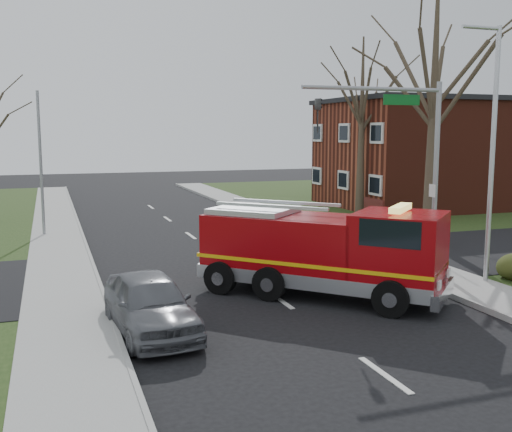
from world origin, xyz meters
name	(u,v)px	position (x,y,z in m)	size (l,w,h in m)	color
ground	(280,300)	(0.00, 0.00, 0.00)	(120.00, 120.00, 0.00)	black
sidewalk_right	(451,281)	(6.20, 0.00, 0.07)	(2.40, 80.00, 0.15)	gray
sidewalk_left	(67,318)	(-6.20, 0.00, 0.07)	(2.40, 80.00, 0.15)	gray
brick_building	(443,153)	(19.00, 18.00, 3.66)	(15.40, 10.40, 7.25)	maroon
health_center_sign	(374,208)	(10.50, 12.50, 0.88)	(0.12, 2.00, 1.40)	#481510
bare_tree_near	(435,77)	(9.50, 6.00, 7.41)	(6.00, 6.00, 12.00)	#382D21
bare_tree_far	(362,107)	(11.00, 15.00, 6.49)	(5.25, 5.25, 10.50)	#382D21
traffic_signal_mast	(405,142)	(5.21, 1.50, 4.71)	(5.29, 0.18, 6.80)	gray
streetlight_pole	(491,148)	(7.14, -0.50, 4.55)	(1.48, 0.16, 8.40)	#B7BABF
utility_pole_far	(41,165)	(-6.80, 14.00, 3.50)	(0.14, 0.14, 7.00)	gray
fire_engine	(324,253)	(1.46, 0.03, 1.35)	(6.96, 7.02, 2.97)	#8F060B
parked_car_maroon	(150,303)	(-4.20, -1.67, 0.77)	(1.81, 4.51, 1.54)	#5B5D62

